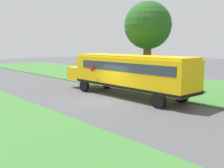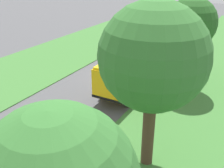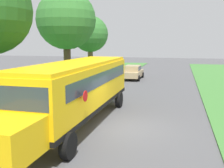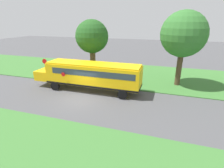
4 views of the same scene
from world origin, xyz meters
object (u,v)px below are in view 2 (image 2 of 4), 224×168
school_bus (138,63)px  stop_sign (184,47)px  oak_tree_roadside_mid (156,57)px  oak_tree_beside_bus (191,24)px

school_bus → stop_sign: school_bus is taller
school_bus → oak_tree_roadside_mid: (-4.86, 9.33, 4.16)m
school_bus → oak_tree_beside_bus: oak_tree_beside_bus is taller
oak_tree_beside_bus → oak_tree_roadside_mid: 10.82m
oak_tree_roadside_mid → stop_sign: bearing=-80.5°
oak_tree_roadside_mid → stop_sign: (2.84, -16.90, -4.35)m
school_bus → oak_tree_beside_bus: size_ratio=1.62×
school_bus → stop_sign: (-2.02, -7.57, -0.19)m
school_bus → stop_sign: 7.84m
school_bus → oak_tree_roadside_mid: 11.31m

